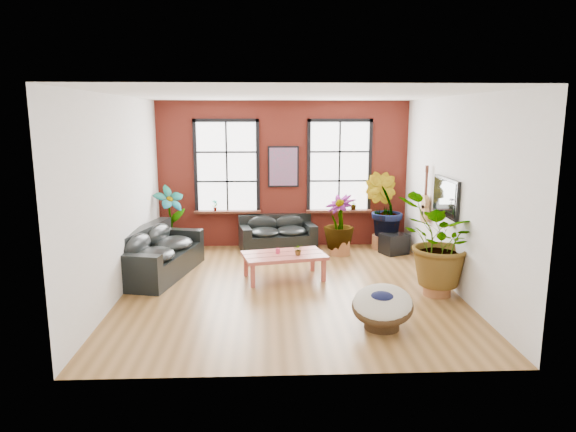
# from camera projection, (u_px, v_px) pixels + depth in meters

# --- Properties ---
(room) EXTENTS (6.04, 6.54, 3.54)m
(room) POSITION_uv_depth(u_px,v_px,m) (289.00, 194.00, 9.32)
(room) COLOR brown
(room) RESTS_ON ground
(sofa_back) EXTENTS (1.89, 1.16, 0.81)m
(sofa_back) POSITION_uv_depth(u_px,v_px,m) (277.00, 234.00, 12.23)
(sofa_back) COLOR black
(sofa_back) RESTS_ON ground
(sofa_left) EXTENTS (1.51, 2.54, 0.94)m
(sofa_left) POSITION_uv_depth(u_px,v_px,m) (157.00, 254.00, 10.24)
(sofa_left) COLOR black
(sofa_left) RESTS_ON ground
(coffee_table) EXTENTS (1.72, 1.21, 0.60)m
(coffee_table) POSITION_uv_depth(u_px,v_px,m) (284.00, 257.00, 9.99)
(coffee_table) COLOR #A8483C
(coffee_table) RESTS_ON ground
(papasan_chair) EXTENTS (1.18, 1.18, 0.69)m
(papasan_chair) POSITION_uv_depth(u_px,v_px,m) (382.00, 306.00, 7.65)
(papasan_chair) COLOR #3B2715
(papasan_chair) RESTS_ON ground
(poster) EXTENTS (0.74, 0.06, 0.98)m
(poster) POSITION_uv_depth(u_px,v_px,m) (283.00, 167.00, 12.26)
(poster) COLOR black
(poster) RESTS_ON room
(tv_wall_unit) EXTENTS (0.13, 1.86, 1.20)m
(tv_wall_unit) POSITION_uv_depth(u_px,v_px,m) (439.00, 200.00, 9.92)
(tv_wall_unit) COLOR black
(tv_wall_unit) RESTS_ON room
(media_box) EXTENTS (0.70, 0.65, 0.47)m
(media_box) POSITION_uv_depth(u_px,v_px,m) (394.00, 244.00, 11.86)
(media_box) COLOR black
(media_box) RESTS_ON ground
(pot_back_left) EXTENTS (0.60, 0.60, 0.39)m
(pot_back_left) POSITION_uv_depth(u_px,v_px,m) (170.00, 244.00, 11.95)
(pot_back_left) COLOR brown
(pot_back_left) RESTS_ON ground
(pot_back_right) EXTENTS (0.61, 0.61, 0.34)m
(pot_back_right) POSITION_uv_depth(u_px,v_px,m) (382.00, 242.00, 12.32)
(pot_back_right) COLOR brown
(pot_back_right) RESTS_ON ground
(pot_right_wall) EXTENTS (0.63, 0.63, 0.35)m
(pot_right_wall) POSITION_uv_depth(u_px,v_px,m) (437.00, 285.00, 9.13)
(pot_right_wall) COLOR brown
(pot_right_wall) RESTS_ON ground
(pot_mid) EXTENTS (0.47, 0.47, 0.33)m
(pot_mid) POSITION_uv_depth(u_px,v_px,m) (340.00, 248.00, 11.79)
(pot_mid) COLOR brown
(pot_mid) RESTS_ON ground
(floor_plant_back_left) EXTENTS (0.91, 0.87, 1.43)m
(floor_plant_back_left) POSITION_uv_depth(u_px,v_px,m) (170.00, 216.00, 11.81)
(floor_plant_back_left) COLOR #11401A
(floor_plant_back_left) RESTS_ON ground
(floor_plant_back_right) EXTENTS (1.18, 1.14, 1.67)m
(floor_plant_back_right) POSITION_uv_depth(u_px,v_px,m) (383.00, 208.00, 12.20)
(floor_plant_back_right) COLOR #11401A
(floor_plant_back_right) RESTS_ON ground
(floor_plant_right_wall) EXTENTS (1.94, 1.95, 1.64)m
(floor_plant_right_wall) POSITION_uv_depth(u_px,v_px,m) (440.00, 242.00, 8.95)
(floor_plant_right_wall) COLOR #11401A
(floor_plant_right_wall) RESTS_ON ground
(floor_plant_mid) EXTENTS (0.98, 0.98, 1.24)m
(floor_plant_mid) POSITION_uv_depth(u_px,v_px,m) (339.00, 222.00, 11.71)
(floor_plant_mid) COLOR #11401A
(floor_plant_mid) RESTS_ON ground
(table_plant) EXTENTS (0.23, 0.21, 0.22)m
(table_plant) POSITION_uv_depth(u_px,v_px,m) (298.00, 250.00, 9.86)
(table_plant) COLOR #11401A
(table_plant) RESTS_ON coffee_table
(sill_plant_left) EXTENTS (0.17, 0.17, 0.27)m
(sill_plant_left) POSITION_uv_depth(u_px,v_px,m) (215.00, 205.00, 12.31)
(sill_plant_left) COLOR #11401A
(sill_plant_left) RESTS_ON room
(sill_plant_right) EXTENTS (0.19, 0.19, 0.27)m
(sill_plant_right) POSITION_uv_depth(u_px,v_px,m) (353.00, 204.00, 12.45)
(sill_plant_right) COLOR #11401A
(sill_plant_right) RESTS_ON room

